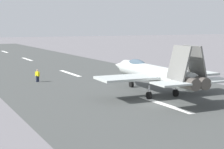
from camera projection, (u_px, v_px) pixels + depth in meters
name	position (u px, v px, depth m)	size (l,w,h in m)	color
ground_plane	(162.00, 104.00, 33.53)	(400.00, 400.00, 0.00)	slate
runway_strip	(162.00, 104.00, 33.51)	(240.00, 26.00, 0.02)	#3F4241
fighter_jet	(154.00, 73.00, 37.60)	(17.82, 13.36, 5.56)	#AAB2B0
crew_person	(37.00, 76.00, 46.40)	(0.57, 0.49, 1.64)	#1E2338
marker_cone_mid	(188.00, 78.00, 48.15)	(0.44, 0.44, 0.55)	orange
marker_cone_far	(137.00, 68.00, 59.82)	(0.44, 0.44, 0.55)	orange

